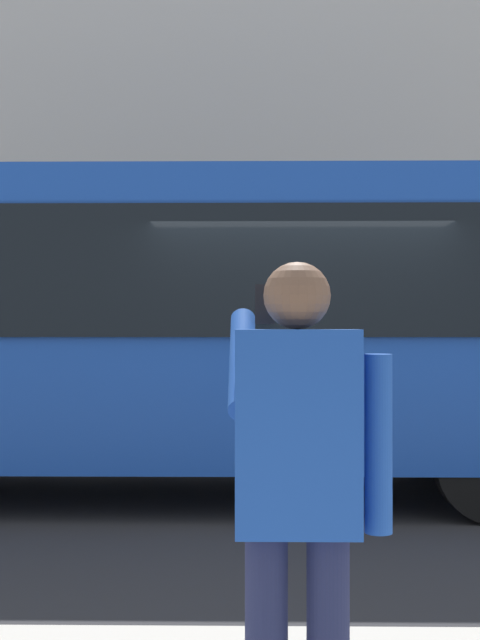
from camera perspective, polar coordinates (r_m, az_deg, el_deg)
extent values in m
plane|color=#2B2B2D|center=(7.84, 3.91, -12.49)|extent=(60.00, 60.00, 0.00)
cube|color=beige|center=(15.10, 2.46, 16.37)|extent=(28.00, 0.80, 12.00)
cube|color=#1947AD|center=(8.17, -6.08, 0.01)|extent=(9.00, 2.50, 2.60)
cube|color=black|center=(6.94, -7.33, 3.39)|extent=(7.60, 0.06, 1.10)
cylinder|color=black|center=(9.50, 13.19, -7.30)|extent=(1.00, 0.28, 1.00)
cube|color=#1E4CAD|center=(2.74, 3.92, -7.56)|extent=(0.40, 0.24, 0.66)
sphere|color=brown|center=(2.72, 3.91, 1.67)|extent=(0.22, 0.22, 0.22)
cylinder|color=#1E4CAD|center=(2.77, 9.35, -8.30)|extent=(0.09, 0.09, 0.58)
cylinder|color=#1E4CAD|center=(2.88, 0.16, -2.82)|extent=(0.09, 0.48, 0.37)
cube|color=black|center=(3.02, 1.71, 1.09)|extent=(0.07, 0.01, 0.14)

